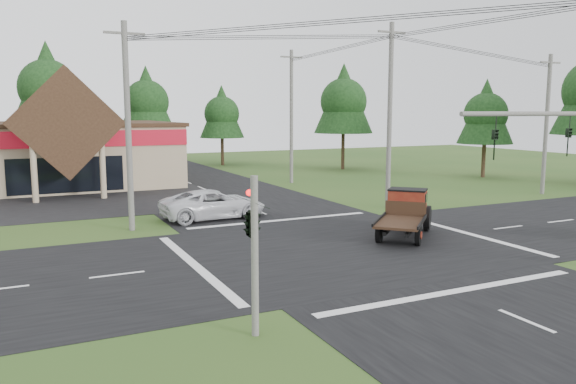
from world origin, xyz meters
TOP-DOWN VIEW (x-y plane):
  - ground at (0.00, 0.00)m, footprint 120.00×120.00m
  - road_ns at (0.00, 0.00)m, footprint 12.00×120.00m
  - road_ew at (0.00, 0.00)m, footprint 120.00×12.00m
  - parking_apron at (-14.00, 19.00)m, footprint 28.00×14.00m
  - traffic_signal_corner at (-7.50, -7.32)m, footprint 0.53×2.48m
  - utility_pole_nw at (-8.00, 8.00)m, footprint 2.00×0.30m
  - utility_pole_ne at (8.00, 8.00)m, footprint 2.00×0.30m
  - utility_pole_far at (22.00, 8.00)m, footprint 2.00×0.30m
  - utility_pole_n at (8.00, 22.00)m, footprint 2.00×0.30m
  - tree_row_c at (-10.00, 41.00)m, footprint 7.28×7.28m
  - tree_row_d at (0.00, 42.00)m, footprint 6.16×6.16m
  - tree_row_e at (8.00, 40.00)m, footprint 5.04×5.04m
  - tree_side_ne at (18.00, 30.00)m, footprint 6.16×6.16m
  - tree_side_e_near at (26.00, 18.00)m, footprint 5.04×5.04m
  - antique_flatbed_truck at (3.65, 0.61)m, footprint 5.36×5.32m
  - white_pickup at (-3.19, 9.25)m, footprint 6.12×3.06m

SIDE VIEW (x-z plane):
  - ground at x=0.00m, z-range 0.00..0.00m
  - road_ns at x=0.00m, z-range 0.00..0.02m
  - road_ew at x=0.00m, z-range 0.00..0.02m
  - parking_apron at x=-14.00m, z-range 0.00..0.03m
  - white_pickup at x=-3.19m, z-range 0.00..1.66m
  - antique_flatbed_truck at x=3.65m, z-range 0.00..2.29m
  - traffic_signal_corner at x=-7.50m, z-range 1.32..5.72m
  - utility_pole_far at x=22.00m, z-range 0.14..10.34m
  - utility_pole_nw at x=-8.00m, z-range 0.14..10.64m
  - utility_pole_n at x=8.00m, z-range 0.14..11.34m
  - utility_pole_ne at x=8.00m, z-range 0.14..11.64m
  - tree_row_e at x=8.00m, z-range 1.49..10.58m
  - tree_side_e_near at x=26.00m, z-range 1.49..10.58m
  - tree_row_d at x=0.00m, z-range 1.82..12.93m
  - tree_side_ne at x=18.00m, z-range 1.82..12.93m
  - tree_row_c at x=-10.00m, z-range 2.16..15.29m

